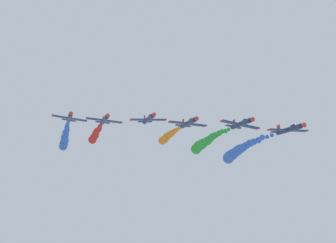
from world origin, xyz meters
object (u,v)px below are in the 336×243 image
airplane_lead (289,129)px  airplane_right_inner (189,123)px  airplane_left_outer (149,119)px  airplane_trailing (70,117)px  airplane_right_outer (105,120)px  airplane_left_inner (241,124)px

airplane_lead → airplane_right_inner: bearing=-36.5°
airplane_right_inner → airplane_left_outer: size_ratio=1.00×
airplane_lead → airplane_trailing: size_ratio=1.00×
airplane_left_outer → airplane_right_outer: 11.79m
airplane_left_inner → airplane_right_inner: 12.57m
airplane_lead → airplane_left_outer: size_ratio=1.00×
airplane_left_outer → airplane_lead: bearing=139.3°
airplane_right_inner → airplane_right_outer: 23.21m
airplane_right_inner → airplane_left_outer: airplane_left_outer is taller
airplane_lead → airplane_left_inner: 10.64m
airplane_left_outer → airplane_trailing: bearing=-33.9°
airplane_lead → airplane_trailing: bearing=-38.0°
airplane_lead → airplane_right_outer: bearing=-37.4°
airplane_lead → airplane_left_outer: (26.13, -22.51, 5.19)m
airplane_lead → airplane_left_inner: airplane_left_inner is taller
airplane_lead → airplane_trailing: airplane_trailing is taller
airplane_left_inner → airplane_trailing: size_ratio=1.00×
airplane_right_outer → airplane_trailing: (8.51, -7.29, 1.51)m
airplane_left_inner → airplane_left_outer: 24.27m
airplane_left_inner → airplane_right_inner: airplane_right_inner is taller
airplane_lead → airplane_right_inner: (18.47, -13.68, 2.94)m
airplane_right_inner → airplane_trailing: 34.51m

